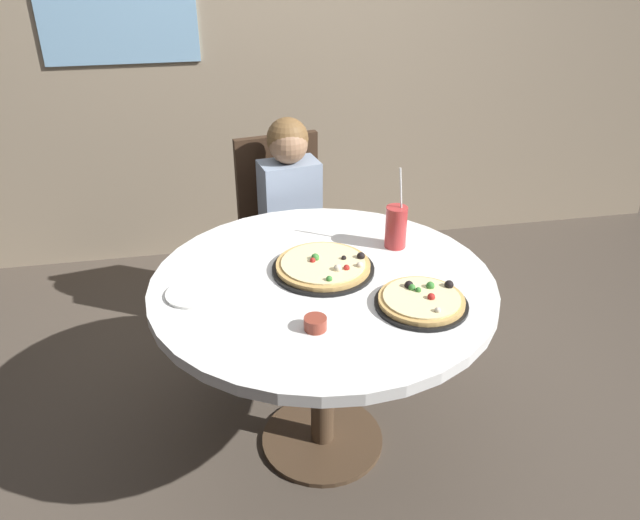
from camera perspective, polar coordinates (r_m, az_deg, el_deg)
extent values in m
plane|color=#4C4238|center=(2.59, 0.21, -16.19)|extent=(8.00, 8.00, 0.00)
cylinder|color=white|center=(2.14, 0.25, -2.28)|extent=(1.18, 1.18, 0.04)
cylinder|color=#4C3826|center=(2.35, 0.23, -9.91)|extent=(0.09, 0.09, 0.69)
cylinder|color=#4C3826|center=(2.58, 0.21, -16.04)|extent=(0.48, 0.48, 0.02)
cube|color=#382619|center=(2.98, -2.72, 0.76)|extent=(0.46, 0.46, 0.04)
cube|color=#382619|center=(3.02, -3.91, 6.63)|extent=(0.40, 0.11, 0.52)
cylinder|color=#382619|center=(2.91, -4.75, -5.19)|extent=(0.04, 0.04, 0.41)
cylinder|color=#382619|center=(3.01, 1.48, -3.91)|extent=(0.04, 0.04, 0.41)
cylinder|color=#382619|center=(3.19, -6.49, -1.95)|extent=(0.04, 0.04, 0.41)
cylinder|color=#382619|center=(3.28, -0.74, -0.88)|extent=(0.04, 0.04, 0.41)
cube|color=#3F4766|center=(2.95, -1.72, -4.13)|extent=(0.29, 0.36, 0.45)
cube|color=#8C9EB7|center=(2.85, -2.78, 4.82)|extent=(0.28, 0.20, 0.44)
sphere|color=#997051|center=(2.74, -2.93, 10.54)|extent=(0.17, 0.17, 0.17)
sphere|color=brown|center=(2.76, -3.07, 11.06)|extent=(0.18, 0.18, 0.18)
cylinder|color=black|center=(2.18, 0.29, -0.82)|extent=(0.36, 0.36, 0.01)
cylinder|color=tan|center=(2.17, 0.29, -0.50)|extent=(0.33, 0.33, 0.02)
cylinder|color=beige|center=(2.16, 0.29, -0.25)|extent=(0.29, 0.29, 0.01)
sphere|color=#B2231E|center=(2.12, 2.45, -0.73)|extent=(0.02, 0.02, 0.02)
sphere|color=beige|center=(2.11, 1.63, -0.77)|extent=(0.03, 0.03, 0.03)
sphere|color=#B2231E|center=(2.16, -0.68, -0.04)|extent=(0.02, 0.02, 0.02)
sphere|color=#387F33|center=(2.18, -0.44, 0.22)|extent=(0.03, 0.03, 0.03)
sphere|color=black|center=(2.18, 2.20, 0.19)|extent=(0.02, 0.02, 0.02)
sphere|color=#387F33|center=(2.06, 0.85, -1.74)|extent=(0.02, 0.02, 0.02)
sphere|color=beige|center=(2.14, 3.66, -0.46)|extent=(0.02, 0.02, 0.02)
sphere|color=black|center=(2.19, 3.77, 0.36)|extent=(0.03, 0.03, 0.03)
cylinder|color=black|center=(2.01, 9.25, -4.00)|extent=(0.30, 0.30, 0.01)
cylinder|color=tan|center=(2.00, 9.28, -3.67)|extent=(0.28, 0.28, 0.02)
cylinder|color=beige|center=(2.00, 9.31, -3.40)|extent=(0.25, 0.25, 0.01)
sphere|color=black|center=(2.06, 11.74, -2.24)|extent=(0.03, 0.03, 0.03)
sphere|color=black|center=(2.04, 8.15, -2.30)|extent=(0.03, 0.03, 0.03)
sphere|color=#B2231E|center=(1.99, 10.17, -3.35)|extent=(0.02, 0.02, 0.02)
sphere|color=beige|center=(1.93, 10.73, -4.55)|extent=(0.02, 0.02, 0.02)
sphere|color=#387F33|center=(2.03, 8.42, -2.52)|extent=(0.02, 0.02, 0.02)
sphere|color=#387F33|center=(2.05, 10.08, -2.34)|extent=(0.03, 0.03, 0.03)
sphere|color=#387F33|center=(2.02, 9.00, -2.73)|extent=(0.02, 0.02, 0.02)
cylinder|color=#B73333|center=(2.32, 6.98, 3.02)|extent=(0.08, 0.08, 0.16)
cylinder|color=white|center=(2.28, 7.44, 5.71)|extent=(0.02, 0.03, 0.22)
cylinder|color=brown|center=(1.87, -0.43, -5.83)|extent=(0.07, 0.07, 0.04)
cylinder|color=white|center=(2.08, -11.56, -3.03)|extent=(0.18, 0.18, 0.01)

